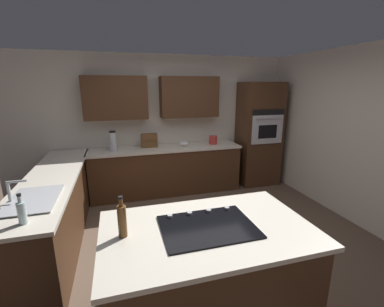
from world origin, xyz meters
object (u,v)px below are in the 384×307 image
at_px(spice_rack, 149,141).
at_px(kettle, 213,140).
at_px(dish_soap_bottle, 22,212).
at_px(sink_unit, 33,199).
at_px(oil_bottle, 122,220).
at_px(mixing_bowl, 184,143).
at_px(wall_oven, 259,134).
at_px(blender, 113,142).
at_px(cooktop, 208,226).

distance_m(spice_rack, kettle, 1.25).
height_order(kettle, dish_soap_bottle, dish_soap_bottle).
relative_size(kettle, dish_soap_bottle, 0.61).
xyz_separation_m(sink_unit, oil_bottle, (-0.86, 0.91, 0.12)).
bearing_deg(mixing_bowl, wall_oven, 179.36).
distance_m(blender, mixing_bowl, 1.30).
distance_m(wall_oven, mixing_bowl, 1.60).
relative_size(sink_unit, spice_rack, 2.35).
bearing_deg(wall_oven, cooktop, 53.53).
xyz_separation_m(wall_oven, dish_soap_bottle, (3.62, 2.42, -0.04)).
bearing_deg(oil_bottle, blender, -88.37).
distance_m(blender, spice_rack, 0.65).
bearing_deg(blender, wall_oven, 179.65).
bearing_deg(wall_oven, spice_rack, -2.14).
relative_size(sink_unit, mixing_bowl, 3.84).
distance_m(sink_unit, dish_soap_bottle, 0.49).
height_order(sink_unit, spice_rack, spice_rack).
relative_size(spice_rack, dish_soap_bottle, 1.10).
height_order(wall_oven, mixing_bowl, wall_oven).
height_order(mixing_bowl, kettle, kettle).
height_order(kettle, oil_bottle, oil_bottle).
relative_size(blender, kettle, 2.12).
height_order(cooktop, dish_soap_bottle, dish_soap_bottle).
height_order(sink_unit, oil_bottle, oil_bottle).
height_order(blender, mixing_bowl, blender).
height_order(cooktop, kettle, kettle).
distance_m(wall_oven, kettle, 1.00).
bearing_deg(blender, mixing_bowl, 180.00).
bearing_deg(sink_unit, cooktop, 147.85).
height_order(mixing_bowl, dish_soap_bottle, dish_soap_bottle).
xyz_separation_m(cooktop, kettle, (-1.15, -2.92, 0.08)).
xyz_separation_m(spice_rack, dish_soap_bottle, (1.37, 2.50, -0.02)).
bearing_deg(dish_soap_bottle, spice_rack, -118.68).
bearing_deg(kettle, mixing_bowl, 0.00).
xyz_separation_m(blender, kettle, (-1.90, 0.00, -0.07)).
bearing_deg(sink_unit, oil_bottle, 133.43).
height_order(wall_oven, sink_unit, wall_oven).
distance_m(kettle, oil_bottle, 3.40).
height_order(sink_unit, dish_soap_bottle, dish_soap_bottle).
relative_size(cooktop, kettle, 4.55).
relative_size(mixing_bowl, kettle, 1.09).
height_order(cooktop, blender, blender).
distance_m(mixing_bowl, kettle, 0.60).
relative_size(cooktop, mixing_bowl, 4.17).
relative_size(wall_oven, dish_soap_bottle, 7.72).
relative_size(sink_unit, cooktop, 0.92).
distance_m(cooktop, mixing_bowl, 2.97).
xyz_separation_m(sink_unit, dish_soap_bottle, (-0.06, 0.48, 0.09)).
distance_m(blender, kettle, 1.90).
bearing_deg(dish_soap_bottle, kettle, -137.05).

